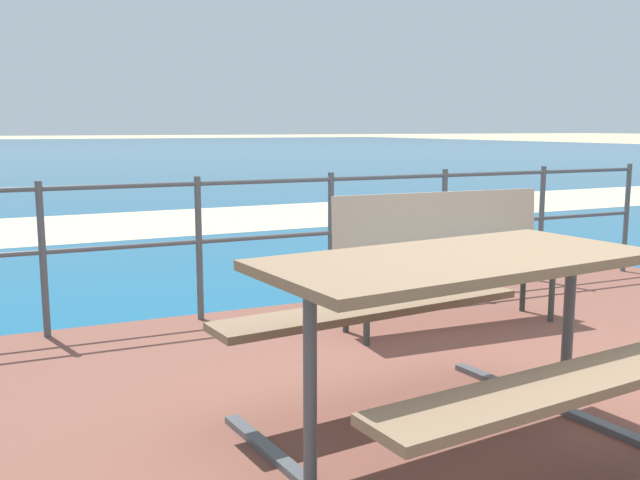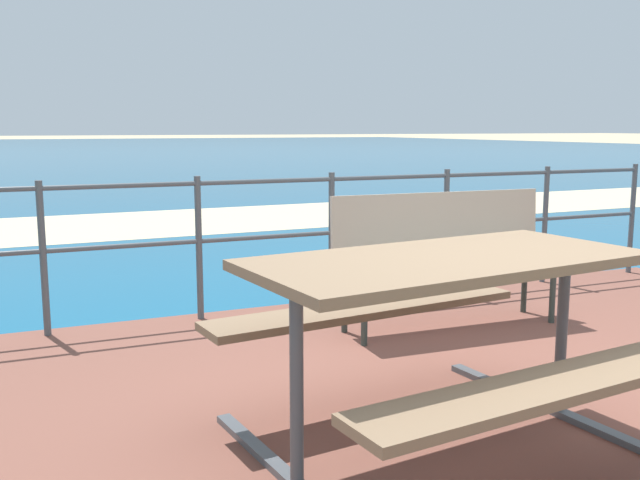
{
  "view_description": "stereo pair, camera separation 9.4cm",
  "coord_description": "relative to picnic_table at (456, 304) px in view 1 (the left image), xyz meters",
  "views": [
    {
      "loc": [
        -2.21,
        -2.16,
        1.36
      ],
      "look_at": [
        -0.17,
        2.28,
        0.58
      ],
      "focal_mm": 39.91,
      "sensor_mm": 36.0,
      "label": 1
    },
    {
      "loc": [
        -2.12,
        -2.2,
        1.36
      ],
      "look_at": [
        -0.17,
        2.28,
        0.58
      ],
      "focal_mm": 39.91,
      "sensor_mm": 36.0,
      "label": 2
    }
  ],
  "objects": [
    {
      "name": "ground_plane",
      "position": [
        0.57,
        -0.11,
        -0.66
      ],
      "size": [
        240.0,
        240.0,
        0.0
      ],
      "primitive_type": "plane",
      "color": "tan"
    },
    {
      "name": "patio_paving",
      "position": [
        0.57,
        -0.11,
        -0.63
      ],
      "size": [
        6.4,
        5.2,
        0.06
      ],
      "primitive_type": "cube",
      "color": "brown",
      "rests_on": "ground"
    },
    {
      "name": "sea_water",
      "position": [
        0.57,
        39.89,
        -0.66
      ],
      "size": [
        90.0,
        90.0,
        0.01
      ],
      "primitive_type": "cube",
      "color": "#145B84",
      "rests_on": "ground"
    },
    {
      "name": "picnic_table",
      "position": [
        0.0,
        0.0,
        0.0
      ],
      "size": [
        1.74,
        1.57,
        0.8
      ],
      "rotation": [
        0.0,
        0.0,
        0.11
      ],
      "color": "#7A6047",
      "rests_on": "patio_paving"
    },
    {
      "name": "beach_strip",
      "position": [
        0.57,
        7.83,
        -0.66
      ],
      "size": [
        54.05,
        4.06,
        0.01
      ],
      "primitive_type": "cube",
      "rotation": [
        0.0,
        0.0,
        0.02
      ],
      "color": "beige",
      "rests_on": "ground"
    },
    {
      "name": "park_bench",
      "position": [
        1.04,
        1.56,
        -0.08
      ],
      "size": [
        1.56,
        0.47,
        0.87
      ],
      "rotation": [
        0.0,
        0.0,
        -0.04
      ],
      "color": "tan",
      "rests_on": "patio_paving"
    },
    {
      "name": "railing_fence",
      "position": [
        0.57,
        2.35,
        0.0
      ],
      "size": [
        5.94,
        0.04,
        0.98
      ],
      "color": "#4C5156",
      "rests_on": "patio_paving"
    }
  ]
}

